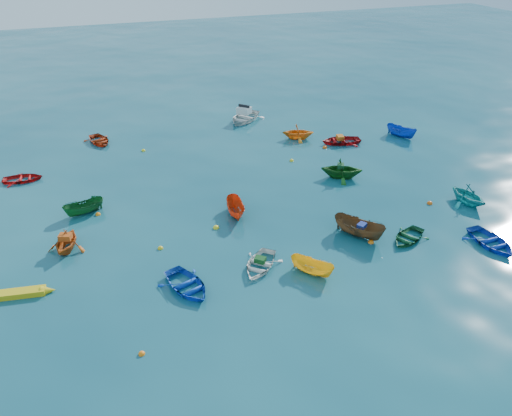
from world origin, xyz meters
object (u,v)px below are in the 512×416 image
object	(u,v)px
kayak_yellow	(11,297)
motorboat_white	(244,120)
dinghy_blue_sw	(187,289)
dinghy_blue_se	(490,245)
dinghy_white_near	(260,267)

from	to	relation	value
kayak_yellow	motorboat_white	xyz separation A→B (m)	(19.43, 20.74, 0.00)
kayak_yellow	motorboat_white	size ratio (longest dim) A/B	0.97
dinghy_blue_sw	dinghy_blue_se	world-z (taller)	same
dinghy_blue_se	motorboat_white	xyz separation A→B (m)	(-7.09, 25.11, 0.00)
dinghy_blue_se	kayak_yellow	world-z (taller)	dinghy_blue_se
dinghy_white_near	dinghy_blue_sw	bearing A→B (deg)	-132.30
dinghy_blue_sw	dinghy_white_near	bearing A→B (deg)	-11.88
dinghy_white_near	dinghy_blue_se	xyz separation A→B (m)	(13.67, -2.49, 0.00)
kayak_yellow	dinghy_white_near	bearing A→B (deg)	-90.19
motorboat_white	dinghy_blue_se	bearing A→B (deg)	-27.51
dinghy_white_near	motorboat_white	world-z (taller)	motorboat_white
dinghy_blue_se	kayak_yellow	bearing A→B (deg)	169.36
dinghy_blue_sw	dinghy_white_near	xyz separation A→B (m)	(4.20, 0.49, 0.00)
motorboat_white	dinghy_blue_sw	bearing A→B (deg)	-68.29
dinghy_blue_sw	kayak_yellow	distance (m)	8.97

